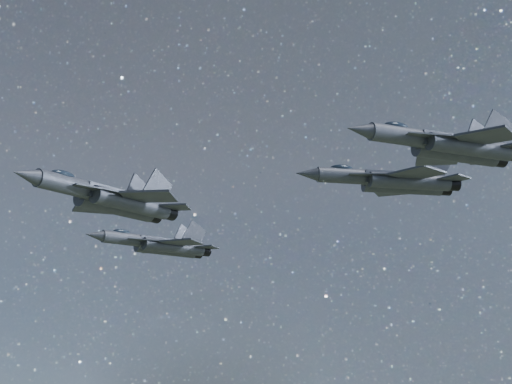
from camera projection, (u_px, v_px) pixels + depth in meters
jet_lead at (112, 199)px, 76.26m from camera, size 19.45×12.84×4.97m
jet_left at (160, 245)px, 97.14m from camera, size 17.42×12.17×4.39m
jet_right at (450, 145)px, 59.15m from camera, size 15.47×10.81×3.90m
jet_slot at (393, 181)px, 83.78m from camera, size 18.62×12.50×4.71m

